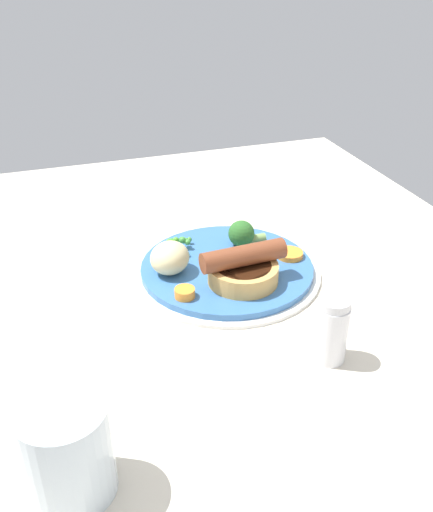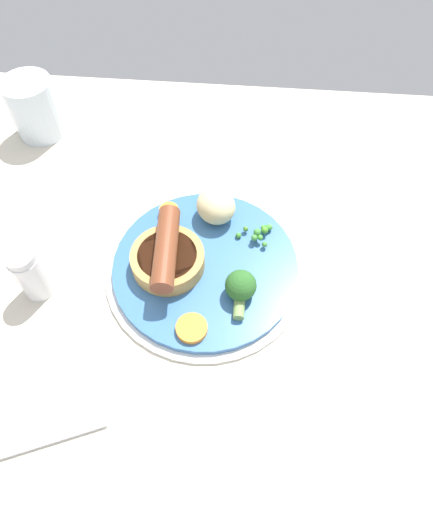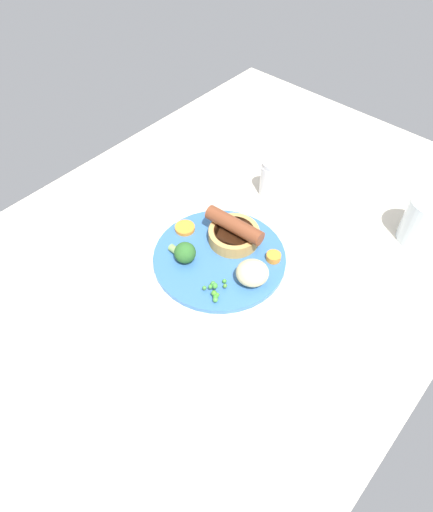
% 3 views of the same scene
% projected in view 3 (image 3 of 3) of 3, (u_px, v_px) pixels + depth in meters
% --- Properties ---
extents(dining_table, '(1.10, 0.80, 0.03)m').
position_uv_depth(dining_table, '(235.00, 246.00, 0.87)').
color(dining_table, beige).
rests_on(dining_table, ground).
extents(dinner_plate, '(0.26, 0.26, 0.01)m').
position_uv_depth(dinner_plate, '(219.00, 259.00, 0.82)').
color(dinner_plate, silver).
rests_on(dinner_plate, dining_table).
extents(sausage_pudding, '(0.09, 0.11, 0.05)m').
position_uv_depth(sausage_pudding, '(234.00, 232.00, 0.82)').
color(sausage_pudding, tan).
rests_on(sausage_pudding, dinner_plate).
extents(pea_pile, '(0.05, 0.04, 0.02)m').
position_uv_depth(pea_pile, '(215.00, 289.00, 0.75)').
color(pea_pile, '#378E29').
rests_on(pea_pile, dinner_plate).
extents(broccoli_floret_far, '(0.04, 0.06, 0.04)m').
position_uv_depth(broccoli_floret_far, '(184.00, 252.00, 0.80)').
color(broccoli_floret_far, '#2D6628').
rests_on(broccoli_floret_far, dinner_plate).
extents(potato_chunk_0, '(0.07, 0.08, 0.04)m').
position_uv_depth(potato_chunk_0, '(252.00, 273.00, 0.76)').
color(potato_chunk_0, beige).
rests_on(potato_chunk_0, dinner_plate).
extents(carrot_slice_0, '(0.05, 0.05, 0.01)m').
position_uv_depth(carrot_slice_0, '(185.00, 228.00, 0.85)').
color(carrot_slice_0, orange).
rests_on(carrot_slice_0, dinner_plate).
extents(carrot_slice_5, '(0.03, 0.03, 0.01)m').
position_uv_depth(carrot_slice_5, '(272.00, 258.00, 0.80)').
color(carrot_slice_5, orange).
rests_on(carrot_slice_5, dinner_plate).
extents(fork, '(0.17, 0.08, 0.01)m').
position_uv_depth(fork, '(191.00, 163.00, 1.01)').
color(fork, silver).
rests_on(fork, dining_table).
extents(drinking_glass, '(0.08, 0.08, 0.09)m').
position_uv_depth(drinking_glass, '(424.00, 221.00, 0.83)').
color(drinking_glass, silver).
rests_on(drinking_glass, dining_table).
extents(salt_shaker, '(0.04, 0.04, 0.08)m').
position_uv_depth(salt_shaker, '(269.00, 178.00, 0.92)').
color(salt_shaker, silver).
rests_on(salt_shaker, dining_table).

